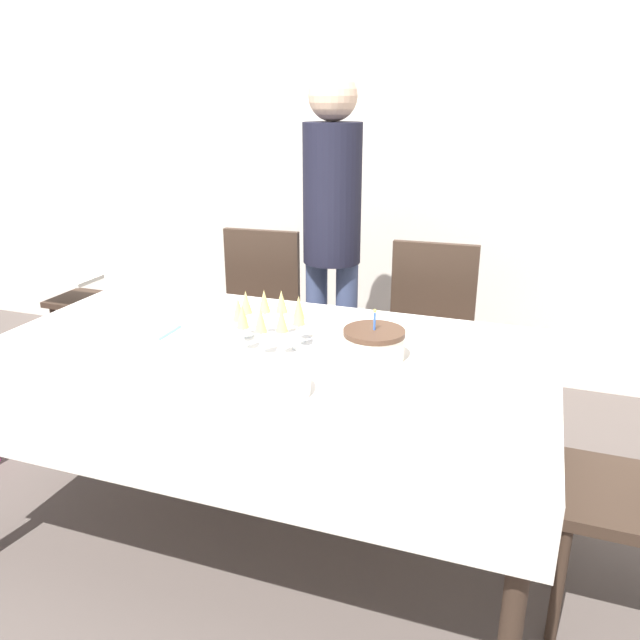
{
  "coord_description": "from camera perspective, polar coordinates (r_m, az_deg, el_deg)",
  "views": [
    {
      "loc": [
        0.88,
        -1.83,
        1.59
      ],
      "look_at": [
        0.2,
        0.07,
        0.87
      ],
      "focal_mm": 35.0,
      "sensor_mm": 36.0,
      "label": 1
    }
  ],
  "objects": [
    {
      "name": "ground_plane",
      "position": [
        2.58,
        -4.95,
        -18.59
      ],
      "size": [
        12.0,
        12.0,
        0.0
      ],
      "primitive_type": "plane",
      "color": "#564C47"
    },
    {
      "name": "wall_back",
      "position": [
        3.72,
        6.21,
        15.77
      ],
      "size": [
        8.0,
        0.05,
        2.7
      ],
      "color": "silver",
      "rests_on": "ground_plane"
    },
    {
      "name": "champagne_tray",
      "position": [
        2.21,
        -4.75,
        -0.22
      ],
      "size": [
        0.34,
        0.34,
        0.18
      ],
      "color": "silver",
      "rests_on": "dining_table"
    },
    {
      "name": "fork_pile",
      "position": [
        2.3,
        -16.95,
        -2.37
      ],
      "size": [
        0.17,
        0.06,
        0.02
      ],
      "color": "silver",
      "rests_on": "dining_table"
    },
    {
      "name": "person_standing",
      "position": [
        3.04,
        1.11,
        9.18
      ],
      "size": [
        0.28,
        0.28,
        1.72
      ],
      "color": "#3F4C72",
      "rests_on": "ground_plane"
    },
    {
      "name": "high_chair",
      "position": [
        3.66,
        -21.0,
        0.62
      ],
      "size": [
        0.33,
        0.35,
        0.71
      ],
      "color": "#38281E",
      "rests_on": "ground_plane"
    },
    {
      "name": "cake_knife",
      "position": [
        1.96,
        6.65,
        -5.81
      ],
      "size": [
        0.29,
        0.11,
        0.0
      ],
      "color": "silver",
      "rests_on": "dining_table"
    },
    {
      "name": "plate_stack_main",
      "position": [
        1.89,
        -4.64,
        -5.8
      ],
      "size": [
        0.25,
        0.25,
        0.06
      ],
      "color": "white",
      "rests_on": "dining_table"
    },
    {
      "name": "dining_chair_far_right",
      "position": [
        2.96,
        9.82,
        -1.69
      ],
      "size": [
        0.44,
        0.44,
        0.96
      ],
      "color": "#38281E",
      "rests_on": "ground_plane"
    },
    {
      "name": "napkin_pile",
      "position": [
        2.45,
        -14.99,
        -0.92
      ],
      "size": [
        0.15,
        0.15,
        0.01
      ],
      "color": "#8CC6E0",
      "rests_on": "dining_table"
    },
    {
      "name": "dining_chair_far_left",
      "position": [
        3.22,
        -5.88,
        0.22
      ],
      "size": [
        0.45,
        0.45,
        0.96
      ],
      "color": "#38281E",
      "rests_on": "ground_plane"
    },
    {
      "name": "birthday_cake",
      "position": [
        2.12,
        4.95,
        -2.2
      ],
      "size": [
        0.21,
        0.21,
        0.18
      ],
      "color": "silver",
      "rests_on": "dining_table"
    },
    {
      "name": "dining_table",
      "position": [
        2.24,
        -5.43,
        -5.31
      ],
      "size": [
        1.99,
        1.17,
        0.75
      ],
      "color": "silver",
      "rests_on": "ground_plane"
    }
  ]
}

